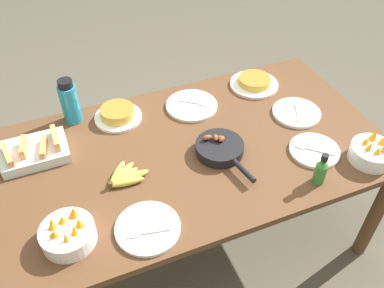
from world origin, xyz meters
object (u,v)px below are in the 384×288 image
object	(u,v)px
hot_sauce_bottle	(321,170)
empty_plate_far_right	(192,106)
water_bottle	(70,102)
skillet	(220,148)
frittata_plate_side	(254,82)
fruit_bowl_mango	(372,152)
melon_tray	(35,151)
empty_plate_near_front	(296,113)
frittata_plate_center	(118,114)
empty_plate_mid_edge	(148,228)
fruit_bowl_citrus	(68,234)
empty_plate_far_left	(314,151)
banana_bunch	(124,177)

from	to	relation	value
hot_sauce_bottle	empty_plate_far_right	bearing A→B (deg)	113.83
water_bottle	hot_sauce_bottle	bearing A→B (deg)	-42.39
skillet	empty_plate_far_right	size ratio (longest dim) A/B	1.34
frittata_plate_side	fruit_bowl_mango	world-z (taller)	fruit_bowl_mango
melon_tray	frittata_plate_side	distance (m)	1.20
frittata_plate_side	empty_plate_near_front	bearing A→B (deg)	-75.30
melon_tray	water_bottle	distance (m)	0.30
frittata_plate_center	empty_plate_mid_edge	distance (m)	0.70
fruit_bowl_citrus	hot_sauce_bottle	bearing A→B (deg)	-5.83
fruit_bowl_mango	empty_plate_far_right	bearing A→B (deg)	132.16
frittata_plate_side	water_bottle	size ratio (longest dim) A/B	1.13
frittata_plate_center	hot_sauce_bottle	xyz separation A→B (m)	(0.68, -0.74, 0.04)
fruit_bowl_mango	fruit_bowl_citrus	distance (m)	1.33
melon_tray	water_bottle	world-z (taller)	water_bottle
hot_sauce_bottle	empty_plate_mid_edge	bearing A→B (deg)	176.89
empty_plate_near_front	hot_sauce_bottle	size ratio (longest dim) A/B	1.53
empty_plate_far_left	empty_plate_far_right	distance (m)	0.66
empty_plate_far_left	water_bottle	bearing A→B (deg)	146.36
empty_plate_mid_edge	empty_plate_far_left	bearing A→B (deg)	8.00
melon_tray	fruit_bowl_mango	xyz separation A→B (m)	(1.40, -0.59, 0.01)
empty_plate_near_front	fruit_bowl_citrus	world-z (taller)	fruit_bowl_citrus
banana_bunch	water_bottle	bearing A→B (deg)	104.35
frittata_plate_center	fruit_bowl_mango	xyz separation A→B (m)	(0.98, -0.71, 0.02)
empty_plate_near_front	empty_plate_mid_edge	distance (m)	1.00
skillet	water_bottle	bearing A→B (deg)	-140.75
skillet	frittata_plate_center	bearing A→B (deg)	-148.80
frittata_plate_side	hot_sauce_bottle	world-z (taller)	hot_sauce_bottle
empty_plate_near_front	empty_plate_far_right	distance (m)	0.54
empty_plate_mid_edge	fruit_bowl_citrus	world-z (taller)	fruit_bowl_citrus
skillet	empty_plate_near_front	xyz separation A→B (m)	(0.48, 0.11, -0.02)
frittata_plate_center	empty_plate_far_left	xyz separation A→B (m)	(0.78, -0.58, -0.02)
frittata_plate_side	empty_plate_near_front	size ratio (longest dim) A/B	1.09
water_bottle	frittata_plate_center	bearing A→B (deg)	-20.04
empty_plate_far_left	fruit_bowl_mango	bearing A→B (deg)	-33.44
skillet	frittata_plate_side	size ratio (longest dim) A/B	1.35
frittata_plate_side	empty_plate_mid_edge	world-z (taller)	frittata_plate_side
melon_tray	empty_plate_far_right	distance (m)	0.80
empty_plate_near_front	water_bottle	size ratio (longest dim) A/B	1.04
empty_plate_far_left	water_bottle	size ratio (longest dim) A/B	0.98
banana_bunch	empty_plate_far_left	size ratio (longest dim) A/B	0.83
fruit_bowl_citrus	hot_sauce_bottle	xyz separation A→B (m)	(1.04, -0.11, 0.03)
hot_sauce_bottle	melon_tray	bearing A→B (deg)	150.70
empty_plate_far_right	fruit_bowl_citrus	world-z (taller)	fruit_bowl_citrus
melon_tray	fruit_bowl_citrus	xyz separation A→B (m)	(0.06, -0.51, 0.01)
empty_plate_mid_edge	skillet	bearing A→B (deg)	32.49
frittata_plate_center	empty_plate_near_front	world-z (taller)	frittata_plate_center
empty_plate_far_right	frittata_plate_side	bearing A→B (deg)	6.58
skillet	empty_plate_far_right	world-z (taller)	skillet
frittata_plate_center	skillet	bearing A→B (deg)	-48.68
banana_bunch	fruit_bowl_citrus	size ratio (longest dim) A/B	0.94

